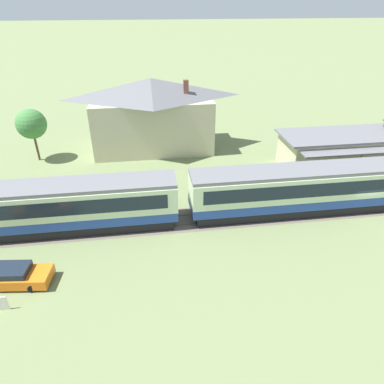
# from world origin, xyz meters

# --- Properties ---
(ground_plane) EXTENTS (600.00, 600.00, 0.00)m
(ground_plane) POSITION_xyz_m (0.00, 0.00, 0.00)
(ground_plane) COLOR #707F51
(passenger_train) EXTENTS (83.25, 3.10, 4.15)m
(passenger_train) POSITION_xyz_m (-15.34, 0.73, 2.30)
(passenger_train) COLOR #234293
(passenger_train) RESTS_ON ground_plane
(railway_track) EXTENTS (133.14, 3.60, 0.04)m
(railway_track) POSITION_xyz_m (-8.83, 0.73, 0.01)
(railway_track) COLOR #665B51
(railway_track) RESTS_ON ground_plane
(station_building) EXTENTS (13.15, 6.90, 3.73)m
(station_building) POSITION_xyz_m (2.52, 8.95, 1.90)
(station_building) COLOR beige
(station_building) RESTS_ON ground_plane
(station_house_grey_roof) EXTENTS (14.97, 8.04, 8.47)m
(station_house_grey_roof) POSITION_xyz_m (-17.35, 17.20, 4.37)
(station_house_grey_roof) COLOR beige
(station_house_grey_roof) RESTS_ON ground_plane
(parked_car_orange) EXTENTS (4.87, 2.34, 1.32)m
(parked_car_orange) POSITION_xyz_m (-27.50, -5.04, 0.64)
(parked_car_orange) COLOR orange
(parked_car_orange) RESTS_ON ground_plane
(yard_tree_0) EXTENTS (3.28, 3.28, 5.94)m
(yard_tree_0) POSITION_xyz_m (-30.73, 15.36, 4.29)
(yard_tree_0) COLOR brown
(yard_tree_0) RESTS_ON ground_plane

